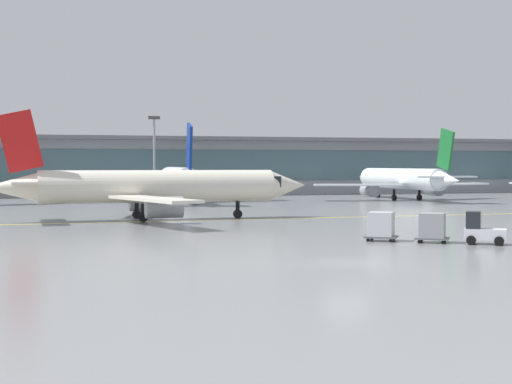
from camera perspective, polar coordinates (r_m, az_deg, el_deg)
name	(u,v)px	position (r m, az deg, el deg)	size (l,w,h in m)	color
ground_plane	(346,263)	(40.65, 6.68, -5.22)	(400.00, 400.00, 0.00)	gray
taxiway_centreline_stripe	(162,221)	(70.02, -6.93, -2.15)	(110.00, 0.36, 0.01)	yellow
terminal_concourse	(137,165)	(128.96, -8.78, 1.95)	(202.36, 11.00, 9.60)	#9EA3A8
gate_airplane_2	(178,179)	(106.53, -5.77, 0.95)	(28.70, 30.90, 10.24)	silver
gate_airplane_3	(402,179)	(113.00, 10.74, 0.93)	(27.58, 29.62, 9.83)	white
taxiing_regional_jet	(155,187)	(71.78, -7.49, 0.33)	(30.04, 27.98, 9.97)	silver
baggage_tug	(482,230)	(51.70, 16.32, -2.73)	(2.94, 2.63, 2.10)	silver
cargo_dolly_lead	(432,227)	(51.91, 12.87, -2.50)	(2.64, 2.50, 1.94)	#595B60
cargo_dolly_trailing	(381,225)	(52.35, 9.21, -2.44)	(2.64, 2.50, 1.94)	#595B60
apron_light_mast_1	(154,152)	(120.46, -7.52, 2.92)	(1.80, 0.36, 12.55)	gray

